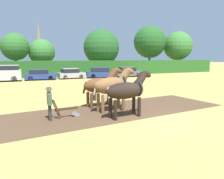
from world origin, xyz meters
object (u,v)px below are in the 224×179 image
Objects in this scene: tree_center_left at (15,47)px; draft_horse_trail_left at (101,85)px; plow at (69,111)px; parked_van at (1,73)px; church_spire at (39,42)px; farmer_at_plow at (49,101)px; parked_car_left at (40,75)px; parked_car_center at (101,73)px; draft_horse_lead_left at (127,90)px; farmer_beside_team at (94,88)px; tree_center at (42,52)px; draft_horse_lead_right at (113,86)px; tree_center_right at (101,48)px; tree_far_right at (178,46)px; parked_car_center_right at (128,72)px; tree_right at (150,42)px; parked_car_center_left at (71,74)px.

tree_center_left is 26.76m from draft_horse_trail_left.
plow is 0.31× the size of parked_van.
farmer_at_plow is (-6.28, -69.84, -7.30)m from church_spire.
plow is at bearing -85.96° from parked_car_left.
farmer_at_plow is 0.35× the size of parked_car_center.
draft_horse_trail_left is 0.59× the size of parked_van.
church_spire is 70.24m from plow.
draft_horse_lead_left is 1.95× the size of plow.
church_spire reaches higher than tree_center_left.
farmer_beside_team is (5.01, -24.20, -3.85)m from tree_center_left.
farmer_at_plow is 0.34× the size of parked_van.
church_spire is 10.05× the size of farmer_beside_team.
tree_center is 1.45× the size of parked_car_left.
parked_car_left is at bearing 82.28° from plow.
draft_horse_lead_left is at bearing -89.70° from draft_horse_lead_right.
tree_center reaches higher than draft_horse_lead_right.
draft_horse_lead_left is (-2.52, -70.76, -6.88)m from church_spire.
farmer_beside_team is (-9.73, -23.95, -4.01)m from tree_center_right.
farmer_at_plow is at bearing -155.49° from farmer_beside_team.
tree_far_right reaches higher than parked_car_center_right.
tree_right is 21.54m from parked_car_center_left.
parked_car_left is at bearing -171.26° from parked_car_center.
draft_horse_lead_left reaches higher than parked_car_center_left.
draft_horse_trail_left is 4.01m from farmer_at_plow.
parked_car_center_left is at bearing 76.45° from draft_horse_trail_left.
tree_center is 29.51m from plow.
draft_horse_lead_left reaches higher than farmer_at_plow.
draft_horse_trail_left is 18.86m from parked_car_left.
tree_far_right is 40.92m from draft_horse_lead_left.
tree_right is (26.33, 1.27, 1.58)m from tree_center_left.
tree_center_left is 14.75m from tree_center_right.
plow is at bearing 180.00° from draft_horse_lead_right.
parked_van is (-4.16, 20.32, 0.78)m from plow.
church_spire is at bearing 90.16° from parked_car_left.
farmer_beside_team is at bearing -78.30° from tree_center_left.
draft_horse_lead_left is 1.76× the size of farmer_at_plow.
parked_car_left is (-2.20, 21.67, -0.69)m from draft_horse_lead_left.
parked_car_center is (6.98, 18.45, -0.60)m from draft_horse_trail_left.
farmer_at_plow is at bearing -95.53° from tree_center.
draft_horse_lead_left reaches higher than parked_car_center.
parked_car_center is at bearing 2.22° from parked_van.
draft_horse_trail_left reaches higher than draft_horse_lead_left.
tree_far_right is 2.05× the size of parked_car_left.
parked_car_center_right is (8.82, -49.39, -7.51)m from church_spire.
tree_far_right is 31.63m from parked_car_left.
tree_far_right is at bearing 40.30° from draft_horse_lead_left.
farmer_beside_team is 20.15m from parked_car_center_right.
tree_center_left is at bearing 162.92° from parked_car_center_right.
tree_center_right is 2.82× the size of draft_horse_lead_left.
farmer_beside_team is 16.99m from parked_car_left.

